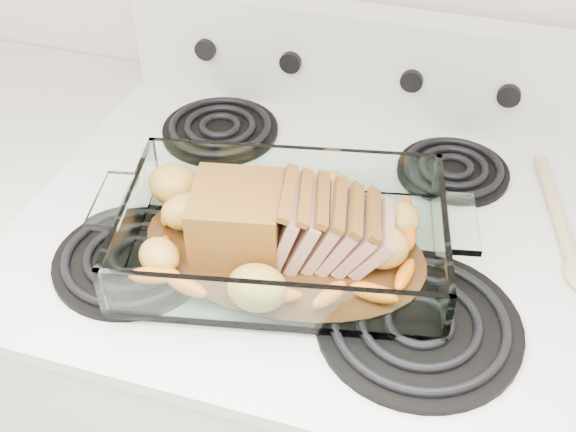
# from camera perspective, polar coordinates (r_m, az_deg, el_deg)

# --- Properties ---
(electric_range) EXTENTS (0.78, 0.70, 1.12)m
(electric_range) POSITION_cam_1_polar(r_m,az_deg,el_deg) (1.37, 1.01, -14.37)
(electric_range) COLOR silver
(electric_range) RESTS_ON ground
(baking_dish) EXTENTS (0.41, 0.27, 0.08)m
(baking_dish) POSITION_cam_1_polar(r_m,az_deg,el_deg) (0.95, -0.36, -2.01)
(baking_dish) COLOR white
(baking_dish) RESTS_ON electric_range
(pork_roast) EXTENTS (0.26, 0.11, 0.09)m
(pork_roast) POSITION_cam_1_polar(r_m,az_deg,el_deg) (0.93, -1.28, -0.42)
(pork_roast) COLOR brown
(pork_roast) RESTS_ON baking_dish
(roast_vegetables) EXTENTS (0.39, 0.21, 0.05)m
(roast_vegetables) POSITION_cam_1_polar(r_m,az_deg,el_deg) (0.97, 0.10, -0.02)
(roast_vegetables) COLOR orange
(roast_vegetables) RESTS_ON baking_dish
(wooden_spoon) EXTENTS (0.11, 0.28, 0.02)m
(wooden_spoon) POSITION_cam_1_polar(r_m,az_deg,el_deg) (1.05, 21.58, -1.91)
(wooden_spoon) COLOR beige
(wooden_spoon) RESTS_ON electric_range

